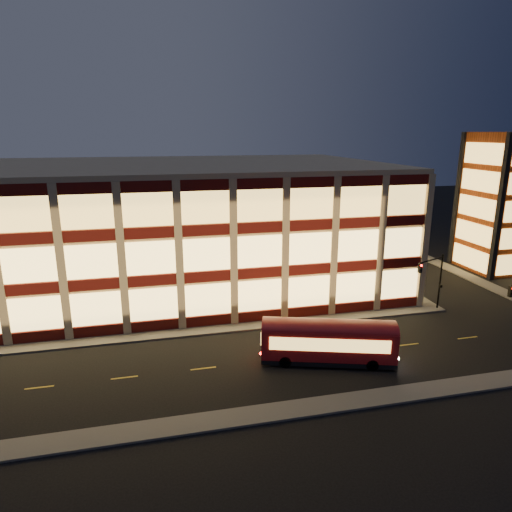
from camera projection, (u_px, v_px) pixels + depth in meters
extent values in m
plane|color=black|center=(217.00, 334.00, 42.00)|extent=(200.00, 200.00, 0.00)
cube|color=#514F4C|center=(183.00, 332.00, 42.25)|extent=(54.00, 2.00, 0.15)
cube|color=#514F4C|center=(363.00, 266.00, 63.07)|extent=(2.00, 30.00, 0.15)
cube|color=#514F4C|center=(433.00, 261.00, 65.52)|extent=(2.00, 30.00, 0.15)
cube|color=#514F4C|center=(247.00, 416.00, 29.78)|extent=(100.00, 2.00, 0.15)
cube|color=tan|center=(170.00, 226.00, 55.44)|extent=(50.00, 30.00, 14.00)
cube|color=tan|center=(167.00, 165.00, 53.53)|extent=(50.40, 30.40, 0.50)
cube|color=#470C0A|center=(182.00, 323.00, 42.93)|extent=(50.10, 0.25, 1.00)
cube|color=#FACB69|center=(181.00, 302.00, 42.39)|extent=(49.00, 0.20, 3.00)
cube|color=#470C0A|center=(357.00, 262.00, 62.72)|extent=(0.25, 30.10, 1.00)
cube|color=#FACB69|center=(358.00, 248.00, 62.16)|extent=(0.20, 29.00, 3.00)
cube|color=#470C0A|center=(180.00, 278.00, 41.77)|extent=(50.10, 0.25, 1.00)
cube|color=#FACB69|center=(179.00, 256.00, 41.23)|extent=(49.00, 0.20, 3.00)
cube|color=#470C0A|center=(359.00, 231.00, 61.56)|extent=(0.25, 30.10, 1.00)
cube|color=#FACB69|center=(360.00, 216.00, 61.00)|extent=(0.20, 29.00, 3.00)
cube|color=#470C0A|center=(178.00, 231.00, 40.61)|extent=(50.10, 0.25, 1.00)
cube|color=#FACB69|center=(177.00, 208.00, 40.07)|extent=(49.00, 0.20, 3.00)
cube|color=#470C0A|center=(361.00, 199.00, 60.40)|extent=(0.25, 30.10, 1.00)
cube|color=#FACB69|center=(362.00, 183.00, 59.84)|extent=(0.20, 29.00, 3.00)
cube|color=#8C3814|center=(504.00, 203.00, 59.82)|extent=(8.00, 8.00, 18.00)
cube|color=black|center=(500.00, 209.00, 55.17)|extent=(0.60, 0.60, 18.00)
cube|color=black|center=(457.00, 200.00, 62.68)|extent=(0.60, 0.60, 18.00)
cube|color=black|center=(507.00, 198.00, 64.46)|extent=(0.60, 0.60, 18.00)
cube|color=#FFC559|center=(470.00, 258.00, 60.80)|extent=(0.16, 6.60, 2.60)
cube|color=#FFC559|center=(473.00, 233.00, 59.91)|extent=(0.16, 6.60, 2.60)
cube|color=#FFC559|center=(476.00, 207.00, 59.01)|extent=(0.16, 6.60, 2.60)
cube|color=#FFC559|center=(480.00, 181.00, 58.12)|extent=(0.16, 6.60, 2.60)
cube|color=#FFC559|center=(483.00, 153.00, 57.22)|extent=(0.16, 6.60, 2.60)
cylinder|color=black|center=(440.00, 282.00, 47.21)|extent=(0.18, 0.18, 6.00)
cylinder|color=black|center=(432.00, 260.00, 45.40)|extent=(3.56, 1.63, 0.14)
cube|color=black|center=(420.00, 268.00, 44.44)|extent=(0.32, 0.32, 0.95)
sphere|color=#FF0C05|center=(421.00, 265.00, 44.19)|extent=(0.20, 0.20, 0.20)
cube|color=black|center=(441.00, 286.00, 47.12)|extent=(0.25, 0.18, 0.28)
cube|color=black|center=(511.00, 291.00, 37.90)|extent=(0.32, 0.32, 0.95)
cube|color=maroon|center=(328.00, 341.00, 36.54)|extent=(10.90, 5.76, 2.44)
cube|color=black|center=(327.00, 357.00, 36.91)|extent=(10.90, 5.76, 0.37)
cylinder|color=black|center=(285.00, 362.00, 36.02)|extent=(1.00, 0.59, 0.95)
cylinder|color=black|center=(286.00, 348.00, 38.26)|extent=(1.00, 0.59, 0.95)
cylinder|color=black|center=(372.00, 365.00, 35.51)|extent=(1.00, 0.59, 0.95)
cylinder|color=black|center=(368.00, 351.00, 37.75)|extent=(1.00, 0.59, 0.95)
cube|color=#FFC559|center=(330.00, 345.00, 35.15)|extent=(8.89, 2.91, 1.06)
cube|color=#FFC559|center=(327.00, 331.00, 37.75)|extent=(8.89, 2.91, 1.06)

